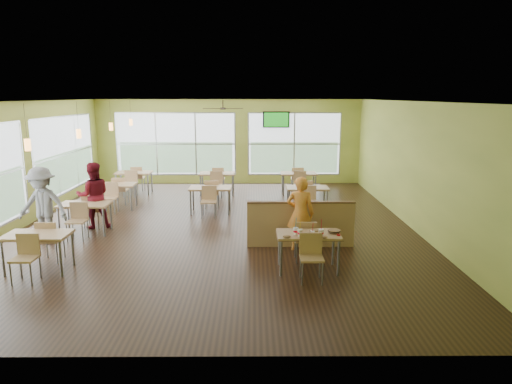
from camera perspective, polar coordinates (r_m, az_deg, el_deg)
room at (r=11.55m, az=-5.02°, el=3.27°), size 12.00×12.04×3.20m
window_bays at (r=15.01m, az=-14.21°, el=4.49°), size 9.24×10.24×2.38m
main_table at (r=8.87m, az=6.56°, el=-5.89°), size 1.22×1.52×0.87m
half_wall_divider at (r=10.28m, az=5.59°, el=-3.98°), size 2.40×0.14×1.04m
dining_tables at (r=13.52m, az=-8.81°, el=0.28°), size 6.92×8.72×0.87m
pendant_lights at (r=12.78m, az=-19.42°, el=7.34°), size 0.11×7.31×0.86m
ceiling_fan at (r=14.41m, az=-4.15°, el=10.39°), size 1.25×1.25×0.29m
tv_backwall at (r=17.32m, az=2.54°, el=9.03°), size 1.00×0.07×0.60m
man_plaid at (r=9.97m, az=5.56°, el=-2.71°), size 0.66×0.49×1.64m
patron_maroon at (r=12.32m, az=-19.65°, el=-0.40°), size 1.00×0.89×1.70m
patron_grey at (r=11.44m, az=-25.12°, el=-1.54°), size 1.22×0.79×1.78m
cup_blue at (r=8.70m, az=4.99°, el=-4.87°), size 0.10×0.10×0.36m
cup_yellow at (r=8.60m, az=5.51°, el=-5.08°), size 0.10×0.10×0.36m
cup_red_near at (r=8.61m, az=7.09°, el=-5.19°), size 0.08×0.08×0.30m
cup_red_far at (r=8.66m, az=8.15°, el=-5.04°), size 0.10×0.10×0.36m
food_basket at (r=8.92m, az=9.75°, el=-4.85°), size 0.25×0.25×0.06m
ketchup_cup at (r=8.77m, az=10.28°, el=-5.31°), size 0.07×0.07×0.03m
wrapper_left at (r=8.55m, az=3.87°, el=-5.55°), size 0.17×0.16×0.04m
wrapper_mid at (r=8.93m, az=7.25°, el=-4.80°), size 0.21×0.19×0.05m
wrapper_right at (r=8.60m, az=8.53°, el=-5.56°), size 0.16×0.16×0.03m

